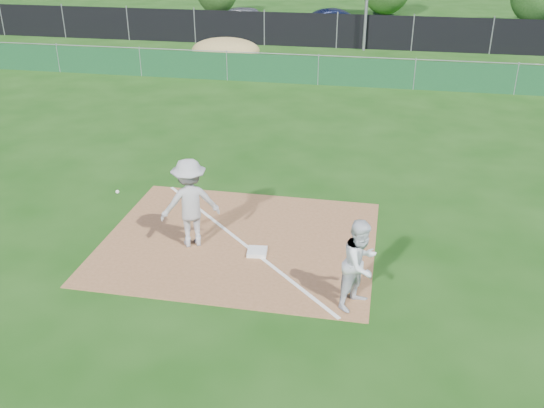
{
  "coord_description": "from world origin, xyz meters",
  "views": [
    {
      "loc": [
        3.0,
        -10.5,
        6.64
      ],
      "look_at": [
        0.75,
        1.0,
        1.0
      ],
      "focal_mm": 40.0,
      "sensor_mm": 36.0,
      "label": 1
    }
  ],
  "objects_px": {
    "car_left": "(248,18)",
    "car_mid": "(339,22)",
    "car_right": "(438,28)",
    "play_at_first": "(190,203)",
    "first_base": "(257,252)",
    "runner": "(360,264)"
  },
  "relations": [
    {
      "from": "play_at_first",
      "to": "car_left",
      "type": "bearing_deg",
      "value": 100.49
    },
    {
      "from": "runner",
      "to": "car_mid",
      "type": "relative_size",
      "value": 0.41
    },
    {
      "from": "first_base",
      "to": "car_right",
      "type": "distance_m",
      "value": 26.79
    },
    {
      "from": "play_at_first",
      "to": "car_mid",
      "type": "bearing_deg",
      "value": 88.46
    },
    {
      "from": "first_base",
      "to": "runner",
      "type": "distance_m",
      "value": 2.79
    },
    {
      "from": "runner",
      "to": "car_left",
      "type": "xyz_separation_m",
      "value": [
        -8.69,
        28.29,
        -0.14
      ]
    },
    {
      "from": "first_base",
      "to": "play_at_first",
      "type": "height_order",
      "value": "play_at_first"
    },
    {
      "from": "play_at_first",
      "to": "car_left",
      "type": "height_order",
      "value": "play_at_first"
    },
    {
      "from": "first_base",
      "to": "car_mid",
      "type": "xyz_separation_m",
      "value": [
        -0.78,
        26.71,
        0.66
      ]
    },
    {
      "from": "first_base",
      "to": "car_right",
      "type": "height_order",
      "value": "car_right"
    },
    {
      "from": "car_right",
      "to": "play_at_first",
      "type": "bearing_deg",
      "value": 153.6
    },
    {
      "from": "car_left",
      "to": "car_mid",
      "type": "distance_m",
      "value": 5.66
    },
    {
      "from": "car_right",
      "to": "runner",
      "type": "bearing_deg",
      "value": 161.89
    },
    {
      "from": "play_at_first",
      "to": "car_left",
      "type": "distance_m",
      "value": 27.16
    },
    {
      "from": "car_mid",
      "to": "first_base",
      "type": "bearing_deg",
      "value": 165.44
    },
    {
      "from": "first_base",
      "to": "car_right",
      "type": "xyz_separation_m",
      "value": [
        5.02,
        26.31,
        0.54
      ]
    },
    {
      "from": "play_at_first",
      "to": "car_left",
      "type": "xyz_separation_m",
      "value": [
        -4.94,
        26.7,
        -0.28
      ]
    },
    {
      "from": "play_at_first",
      "to": "car_right",
      "type": "xyz_separation_m",
      "value": [
        6.52,
        26.16,
        -0.42
      ]
    },
    {
      "from": "car_left",
      "to": "runner",
      "type": "bearing_deg",
      "value": -163.28
    },
    {
      "from": "car_mid",
      "to": "play_at_first",
      "type": "bearing_deg",
      "value": 162.22
    },
    {
      "from": "car_mid",
      "to": "car_right",
      "type": "height_order",
      "value": "car_mid"
    },
    {
      "from": "first_base",
      "to": "play_at_first",
      "type": "bearing_deg",
      "value": 174.26
    }
  ]
}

